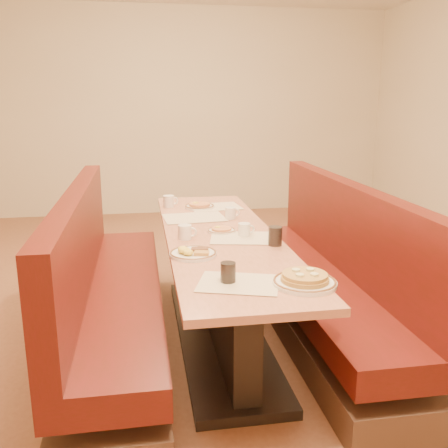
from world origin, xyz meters
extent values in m
plane|color=#9E6647|center=(0.00, 0.00, 0.00)|extent=(8.00, 8.00, 0.00)
cube|color=beige|center=(0.00, 4.00, 1.40)|extent=(6.00, 0.04, 2.80)
cube|color=black|center=(0.00, 0.00, 0.03)|extent=(0.55, 1.88, 0.06)
cube|color=black|center=(0.00, 0.00, 0.35)|extent=(0.15, 1.75, 0.71)
cube|color=#D47C62|center=(0.00, 0.00, 0.73)|extent=(0.70, 2.50, 0.04)
cube|color=#4C3326|center=(-0.68, 0.00, 0.10)|extent=(0.55, 2.50, 0.20)
cube|color=#55100E|center=(-0.68, 0.00, 0.37)|extent=(0.55, 2.50, 0.16)
cube|color=#55100E|center=(-0.89, 0.00, 0.75)|extent=(0.12, 2.50, 0.60)
cube|color=#4C3326|center=(0.68, 0.00, 0.10)|extent=(0.55, 2.50, 0.20)
cube|color=#55100E|center=(0.68, 0.00, 0.37)|extent=(0.55, 2.50, 0.16)
cube|color=#55100E|center=(0.89, 0.00, 0.75)|extent=(0.12, 2.50, 0.60)
cube|color=beige|center=(-0.06, -0.89, 0.75)|extent=(0.44, 0.38, 0.00)
cube|color=beige|center=(0.12, -0.13, 0.75)|extent=(0.45, 0.37, 0.00)
cube|color=beige|center=(-0.12, 0.46, 0.75)|extent=(0.46, 0.36, 0.00)
cube|color=beige|center=(0.08, 0.80, 0.75)|extent=(0.42, 0.34, 0.00)
cylinder|color=white|center=(0.25, -0.96, 0.76)|extent=(0.30, 0.30, 0.02)
torus|color=brown|center=(0.25, -0.96, 0.77)|extent=(0.30, 0.30, 0.01)
cylinder|color=#B88C42|center=(0.25, -0.96, 0.78)|extent=(0.23, 0.23, 0.02)
cylinder|color=#B88C42|center=(0.25, -0.96, 0.80)|extent=(0.21, 0.21, 0.02)
cylinder|color=beige|center=(0.28, -0.93, 0.81)|extent=(0.04, 0.04, 0.01)
cylinder|color=beige|center=(0.21, -0.92, 0.81)|extent=(0.04, 0.04, 0.01)
cylinder|color=beige|center=(0.21, -0.99, 0.81)|extent=(0.04, 0.04, 0.01)
cylinder|color=beige|center=(0.28, -0.99, 0.81)|extent=(0.04, 0.04, 0.01)
cylinder|color=white|center=(-0.22, -0.42, 0.76)|extent=(0.27, 0.27, 0.02)
torus|color=brown|center=(-0.22, -0.42, 0.77)|extent=(0.26, 0.26, 0.01)
ellipsoid|color=yellow|center=(-0.27, -0.43, 0.79)|extent=(0.07, 0.07, 0.04)
ellipsoid|color=yellow|center=(-0.25, -0.47, 0.78)|extent=(0.06, 0.06, 0.03)
ellipsoid|color=yellow|center=(-0.28, -0.39, 0.78)|extent=(0.05, 0.05, 0.03)
cylinder|color=brown|center=(-0.19, -0.41, 0.78)|extent=(0.10, 0.03, 0.02)
cylinder|color=brown|center=(-0.18, -0.39, 0.78)|extent=(0.10, 0.03, 0.02)
cube|color=gold|center=(-0.18, -0.47, 0.78)|extent=(0.09, 0.07, 0.02)
cylinder|color=white|center=(0.01, 0.04, 0.76)|extent=(0.19, 0.19, 0.01)
torus|color=brown|center=(0.01, 0.04, 0.76)|extent=(0.18, 0.18, 0.01)
cylinder|color=#CC7A48|center=(0.01, 0.04, 0.77)|extent=(0.13, 0.13, 0.01)
ellipsoid|color=yellow|center=(-0.01, 0.06, 0.78)|extent=(0.04, 0.04, 0.02)
cylinder|color=white|center=(-0.04, 0.80, 0.76)|extent=(0.24, 0.24, 0.02)
torus|color=brown|center=(-0.04, 0.80, 0.77)|extent=(0.23, 0.23, 0.01)
cylinder|color=#CC7A48|center=(-0.04, 0.80, 0.78)|extent=(0.17, 0.17, 0.02)
ellipsoid|color=yellow|center=(-0.07, 0.82, 0.79)|extent=(0.05, 0.05, 0.02)
cylinder|color=white|center=(0.14, -0.07, 0.79)|extent=(0.08, 0.08, 0.08)
torus|color=white|center=(0.18, -0.07, 0.79)|extent=(0.06, 0.02, 0.06)
cylinder|color=black|center=(0.14, -0.07, 0.83)|extent=(0.07, 0.07, 0.01)
cylinder|color=white|center=(-0.24, -0.08, 0.79)|extent=(0.08, 0.08, 0.09)
torus|color=white|center=(-0.19, -0.10, 0.79)|extent=(0.07, 0.03, 0.06)
cylinder|color=black|center=(-0.24, -0.08, 0.83)|extent=(0.07, 0.07, 0.01)
cylinder|color=white|center=(0.14, 0.40, 0.79)|extent=(0.08, 0.08, 0.08)
torus|color=white|center=(0.18, 0.40, 0.79)|extent=(0.06, 0.02, 0.06)
cylinder|color=black|center=(0.14, 0.40, 0.83)|extent=(0.07, 0.07, 0.01)
cylinder|color=white|center=(-0.28, 0.87, 0.80)|extent=(0.09, 0.09, 0.09)
torus|color=white|center=(-0.23, 0.88, 0.80)|extent=(0.07, 0.03, 0.07)
cylinder|color=black|center=(-0.28, 0.87, 0.84)|extent=(0.07, 0.07, 0.01)
cylinder|color=black|center=(-0.10, -0.87, 0.80)|extent=(0.07, 0.07, 0.10)
cylinder|color=silver|center=(-0.10, -0.87, 0.80)|extent=(0.07, 0.07, 0.10)
cylinder|color=black|center=(0.28, -0.30, 0.81)|extent=(0.08, 0.08, 0.11)
cylinder|color=silver|center=(0.28, -0.30, 0.81)|extent=(0.08, 0.08, 0.11)
camera|label=1|loc=(-0.49, -3.06, 1.60)|focal=40.00mm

